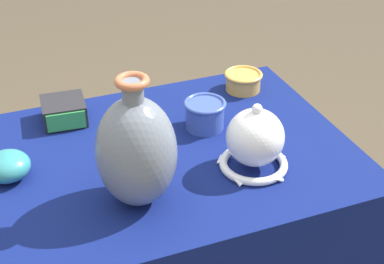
{
  "coord_description": "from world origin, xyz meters",
  "views": [
    {
      "loc": [
        -0.39,
        -1.29,
        1.63
      ],
      "look_at": [
        0.07,
        -0.12,
        0.83
      ],
      "focal_mm": 55.0,
      "sensor_mm": 36.0,
      "label": 1
    }
  ],
  "objects_px": {
    "cup_wide_cobalt": "(205,114)",
    "cup_wide_ochre": "(243,81)",
    "mosaic_tile_box": "(64,111)",
    "vase_dome_bell": "(255,142)",
    "vase_tall_bulbous": "(136,151)",
    "bowl_shallow_teal": "(8,166)"
  },
  "relations": [
    {
      "from": "cup_wide_cobalt",
      "to": "vase_tall_bulbous",
      "type": "bearing_deg",
      "value": -137.74
    },
    {
      "from": "mosaic_tile_box",
      "to": "cup_wide_cobalt",
      "type": "xyz_separation_m",
      "value": [
        0.38,
        -0.19,
        0.01
      ]
    },
    {
      "from": "mosaic_tile_box",
      "to": "cup_wide_ochre",
      "type": "bearing_deg",
      "value": 2.93
    },
    {
      "from": "vase_tall_bulbous",
      "to": "cup_wide_ochre",
      "type": "xyz_separation_m",
      "value": [
        0.49,
        0.43,
        -0.11
      ]
    },
    {
      "from": "vase_dome_bell",
      "to": "mosaic_tile_box",
      "type": "height_order",
      "value": "vase_dome_bell"
    },
    {
      "from": "cup_wide_cobalt",
      "to": "bowl_shallow_teal",
      "type": "height_order",
      "value": "cup_wide_cobalt"
    },
    {
      "from": "vase_dome_bell",
      "to": "cup_wide_cobalt",
      "type": "height_order",
      "value": "vase_dome_bell"
    },
    {
      "from": "vase_dome_bell",
      "to": "mosaic_tile_box",
      "type": "distance_m",
      "value": 0.6
    },
    {
      "from": "vase_dome_bell",
      "to": "bowl_shallow_teal",
      "type": "height_order",
      "value": "vase_dome_bell"
    },
    {
      "from": "vase_tall_bulbous",
      "to": "bowl_shallow_teal",
      "type": "bearing_deg",
      "value": 143.98
    },
    {
      "from": "cup_wide_ochre",
      "to": "vase_tall_bulbous",
      "type": "bearing_deg",
      "value": -138.81
    },
    {
      "from": "vase_tall_bulbous",
      "to": "bowl_shallow_teal",
      "type": "xyz_separation_m",
      "value": [
        -0.29,
        0.21,
        -0.11
      ]
    },
    {
      "from": "mosaic_tile_box",
      "to": "cup_wide_ochre",
      "type": "relative_size",
      "value": 1.12
    },
    {
      "from": "vase_dome_bell",
      "to": "mosaic_tile_box",
      "type": "bearing_deg",
      "value": 134.99
    },
    {
      "from": "mosaic_tile_box",
      "to": "bowl_shallow_teal",
      "type": "xyz_separation_m",
      "value": [
        -0.19,
        -0.23,
        0.0
      ]
    },
    {
      "from": "cup_wide_cobalt",
      "to": "cup_wide_ochre",
      "type": "xyz_separation_m",
      "value": [
        0.21,
        0.17,
        -0.01
      ]
    },
    {
      "from": "mosaic_tile_box",
      "to": "cup_wide_ochre",
      "type": "height_order",
      "value": "mosaic_tile_box"
    },
    {
      "from": "vase_dome_bell",
      "to": "bowl_shallow_teal",
      "type": "bearing_deg",
      "value": 162.88
    },
    {
      "from": "vase_tall_bulbous",
      "to": "bowl_shallow_teal",
      "type": "height_order",
      "value": "vase_tall_bulbous"
    },
    {
      "from": "vase_dome_bell",
      "to": "cup_wide_cobalt",
      "type": "relative_size",
      "value": 1.57
    },
    {
      "from": "cup_wide_cobalt",
      "to": "bowl_shallow_teal",
      "type": "distance_m",
      "value": 0.57
    },
    {
      "from": "cup_wide_ochre",
      "to": "cup_wide_cobalt",
      "type": "bearing_deg",
      "value": -140.31
    }
  ]
}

